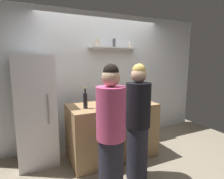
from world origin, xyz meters
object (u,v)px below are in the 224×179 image
Objects in this scene: utensil_holder at (102,99)px; water_bottle_plastic at (143,95)px; person_pink_top at (111,136)px; person_blonde at (138,124)px; wine_bottle_dark_glass at (85,100)px; refrigerator at (36,111)px; baking_pan at (116,100)px; wine_bottle_amber_glass at (105,99)px.

water_bottle_plastic is at bearing -14.26° from utensil_holder.
water_bottle_plastic is 0.15× the size of person_pink_top.
utensil_holder is at bearing 176.62° from person_blonde.
refrigerator is at bearing 147.03° from wine_bottle_dark_glass.
refrigerator is at bearing 150.09° from person_pink_top.
water_bottle_plastic is (1.81, -0.37, 0.18)m from refrigerator.
person_blonde reaches higher than baking_pan.
person_pink_top reaches higher than wine_bottle_amber_glass.
person_pink_top is (0.05, -0.83, -0.26)m from wine_bottle_dark_glass.
refrigerator is at bearing 168.48° from water_bottle_plastic.
utensil_holder is 0.47m from wine_bottle_dark_glass.
water_bottle_plastic is 0.92m from person_blonde.
utensil_holder is at bearing 165.74° from water_bottle_plastic.
person_blonde reaches higher than wine_bottle_amber_glass.
utensil_holder is 0.13× the size of person_pink_top.
person_blonde is (-0.10, -0.85, -0.16)m from baking_pan.
person_blonde is (0.51, 0.21, -0.00)m from person_pink_top.
wine_bottle_dark_glass is 0.20× the size of person_pink_top.
utensil_holder is 0.77m from water_bottle_plastic.
wine_bottle_dark_glass is at bearing 171.16° from wine_bottle_amber_glass.
water_bottle_plastic is (0.74, -0.19, 0.06)m from utensil_holder.
wine_bottle_amber_glass is at bearing -8.84° from wine_bottle_dark_glass.
person_blonde reaches higher than wine_bottle_dark_glass.
baking_pan is at bearing 90.22° from person_pink_top.
water_bottle_plastic is (1.12, 0.08, -0.01)m from wine_bottle_dark_glass.
person_pink_top is at bearing -119.70° from baking_pan.
person_blonde is at bearing -128.98° from water_bottle_plastic.
baking_pan is 0.21× the size of person_blonde.
wine_bottle_amber_glass is 0.82m from water_bottle_plastic.
person_pink_top reaches higher than baking_pan.
utensil_holder reaches higher than baking_pan.
baking_pan is at bearing 160.83° from water_bottle_plastic.
person_pink_top is at bearing -59.83° from refrigerator.
water_bottle_plastic is at bearing -11.52° from refrigerator.
wine_bottle_amber_glass reaches higher than utensil_holder.
baking_pan is 1.35× the size of water_bottle_plastic.
person_pink_top is (-1.07, -0.91, -0.25)m from water_bottle_plastic.
refrigerator is 7.98× the size of utensil_holder.
person_blonde is at bearing -96.51° from baking_pan.
person_blonde is at bearing -40.28° from refrigerator.
wine_bottle_amber_glass is at bearing -26.40° from refrigerator.
utensil_holder is 0.33m from wine_bottle_amber_glass.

